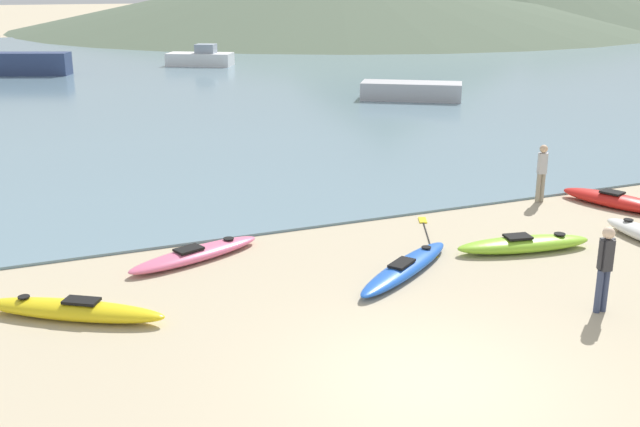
% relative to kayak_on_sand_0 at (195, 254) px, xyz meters
% --- Properties ---
extents(ground_plane, '(400.00, 400.00, 0.00)m').
position_rel_kayak_on_sand_0_xyz_m(ground_plane, '(1.94, -6.22, -0.13)').
color(ground_plane, tan).
extents(bay_water, '(160.00, 70.00, 0.06)m').
position_rel_kayak_on_sand_0_xyz_m(bay_water, '(1.94, 35.97, -0.10)').
color(bay_water, slate).
rests_on(bay_water, ground_plane).
extents(kayak_on_sand_0, '(3.17, 1.71, 0.31)m').
position_rel_kayak_on_sand_0_xyz_m(kayak_on_sand_0, '(0.00, 0.00, 0.00)').
color(kayak_on_sand_0, '#E5668C').
rests_on(kayak_on_sand_0, ground_plane).
extents(kayak_on_sand_1, '(3.21, 2.44, 0.31)m').
position_rel_kayak_on_sand_0_xyz_m(kayak_on_sand_1, '(3.67, -2.40, 0.00)').
color(kayak_on_sand_1, blue).
rests_on(kayak_on_sand_1, ground_plane).
extents(kayak_on_sand_2, '(3.12, 1.24, 0.37)m').
position_rel_kayak_on_sand_0_xyz_m(kayak_on_sand_2, '(6.66, -2.25, 0.03)').
color(kayak_on_sand_2, '#8CCC2D').
rests_on(kayak_on_sand_2, ground_plane).
extents(kayak_on_sand_4, '(3.10, 2.32, 0.38)m').
position_rel_kayak_on_sand_0_xyz_m(kayak_on_sand_4, '(-2.63, -1.99, 0.04)').
color(kayak_on_sand_4, yellow).
rests_on(kayak_on_sand_4, ground_plane).
extents(kayak_on_sand_6, '(1.74, 3.05, 0.40)m').
position_rel_kayak_on_sand_0_xyz_m(kayak_on_sand_6, '(10.94, -0.50, 0.05)').
color(kayak_on_sand_6, red).
rests_on(kayak_on_sand_6, ground_plane).
extents(person_near_foreground, '(0.32, 0.25, 1.57)m').
position_rel_kayak_on_sand_0_xyz_m(person_near_foreground, '(5.95, -5.31, 0.77)').
color(person_near_foreground, '#384260').
rests_on(person_near_foreground, ground_plane).
extents(person_near_waterline, '(0.31, 0.23, 1.54)m').
position_rel_kayak_on_sand_0_xyz_m(person_near_waterline, '(9.43, 0.68, 0.75)').
color(person_near_waterline, gray).
rests_on(person_near_waterline, ground_plane).
extents(moored_boat_0, '(4.74, 3.85, 1.45)m').
position_rel_kayak_on_sand_0_xyz_m(moored_boat_0, '(9.47, 36.51, 0.44)').
color(moored_boat_0, white).
rests_on(moored_boat_0, bay_water).
extents(moored_boat_1, '(5.00, 4.12, 0.85)m').
position_rel_kayak_on_sand_0_xyz_m(moored_boat_1, '(15.04, 17.36, 0.35)').
color(moored_boat_1, '#B2B2B7').
rests_on(moored_boat_1, bay_water).
extents(moored_boat_2, '(5.38, 3.36, 1.36)m').
position_rel_kayak_on_sand_0_xyz_m(moored_boat_2, '(-1.73, 35.49, 0.61)').
color(moored_boat_2, navy).
rests_on(moored_boat_2, bay_water).
extents(loose_paddle, '(1.35, 2.59, 0.03)m').
position_rel_kayak_on_sand_0_xyz_m(loose_paddle, '(5.26, -0.58, -0.12)').
color(loose_paddle, black).
rests_on(loose_paddle, ground_plane).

